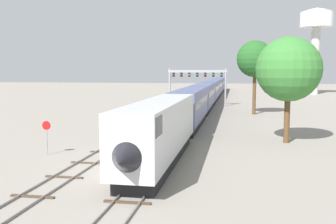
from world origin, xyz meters
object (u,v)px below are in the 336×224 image
passenger_train (211,91)px  trackside_tree_mid (289,69)px  signal_gantry (197,78)px  stop_sign (47,133)px  trackside_tree_left (255,59)px  water_tower (316,26)px

passenger_train → trackside_tree_mid: size_ratio=13.07×
signal_gantry → trackside_tree_mid: 41.63m
signal_gantry → trackside_tree_mid: (12.85, -39.57, 1.53)m
trackside_tree_mid → passenger_train: bearing=102.5°
stop_sign → signal_gantry: bearing=81.0°
passenger_train → trackside_tree_left: size_ratio=11.32×
water_tower → stop_sign: (-39.13, -93.86, -18.67)m
stop_sign → trackside_tree_left: (18.56, 34.25, 7.10)m
stop_sign → trackside_tree_mid: size_ratio=0.28×
water_tower → stop_sign: bearing=-112.6°
passenger_train → signal_gantry: signal_gantry is taller
passenger_train → stop_sign: 58.03m
trackside_tree_left → trackside_tree_mid: (2.03, -24.99, -1.77)m
passenger_train → signal_gantry: size_ratio=11.21×
signal_gantry → water_tower: water_tower is taller
passenger_train → water_tower: size_ratio=5.20×
passenger_train → trackside_tree_mid: bearing=-77.5°
signal_gantry → stop_sign: bearing=-99.0°
passenger_train → signal_gantry: bearing=-105.1°
trackside_tree_left → trackside_tree_mid: 25.13m
water_tower → signal_gantry: bearing=-124.9°
passenger_train → trackside_tree_left: trackside_tree_left is taller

